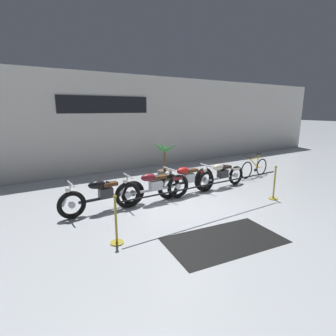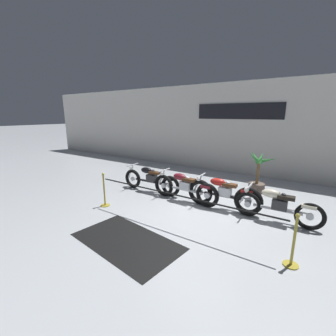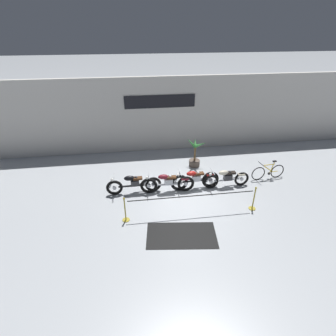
{
  "view_description": "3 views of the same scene",
  "coord_description": "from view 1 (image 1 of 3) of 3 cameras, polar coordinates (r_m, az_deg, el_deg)",
  "views": [
    {
      "loc": [
        -4.25,
        -5.93,
        2.72
      ],
      "look_at": [
        -0.04,
        0.7,
        0.94
      ],
      "focal_mm": 28.0,
      "sensor_mm": 36.0,
      "label": 1
    },
    {
      "loc": [
        2.72,
        -5.52,
        2.77
      ],
      "look_at": [
        -1.37,
        0.64,
        0.99
      ],
      "focal_mm": 24.0,
      "sensor_mm": 36.0,
      "label": 2
    },
    {
      "loc": [
        -1.98,
        -9.17,
        6.67
      ],
      "look_at": [
        -0.52,
        1.2,
        0.83
      ],
      "focal_mm": 28.0,
      "sensor_mm": 36.0,
      "label": 3
    }
  ],
  "objects": [
    {
      "name": "stanchion_mid_left",
      "position": [
        8.67,
        22.07,
        -4.02
      ],
      "size": [
        0.28,
        0.28,
        1.05
      ],
      "color": "gold",
      "rests_on": "ground"
    },
    {
      "name": "stanchion_far_left",
      "position": [
        6.09,
        1.55,
        -7.09
      ],
      "size": [
        5.14,
        0.28,
        1.05
      ],
      "color": "gold",
      "rests_on": "ground"
    },
    {
      "name": "motorcycle_red_2",
      "position": [
        8.44,
        4.16,
        -2.67
      ],
      "size": [
        2.25,
        0.62,
        0.98
      ],
      "color": "black",
      "rests_on": "ground"
    },
    {
      "name": "bicycle",
      "position": [
        11.24,
        18.3,
        0.05
      ],
      "size": [
        1.71,
        0.48,
        0.95
      ],
      "color": "black",
      "rests_on": "ground"
    },
    {
      "name": "motorcycle_cream_3",
      "position": [
        9.34,
        11.55,
        -1.5
      ],
      "size": [
        2.16,
        0.62,
        0.92
      ],
      "color": "black",
      "rests_on": "ground"
    },
    {
      "name": "motorcycle_black_0",
      "position": [
        7.26,
        -13.82,
        -5.76
      ],
      "size": [
        2.42,
        0.62,
        0.94
      ],
      "color": "black",
      "rests_on": "ground"
    },
    {
      "name": "motorcycle_maroon_1",
      "position": [
        7.71,
        -3.1,
        -4.23
      ],
      "size": [
        2.41,
        0.62,
        0.95
      ],
      "color": "black",
      "rests_on": "ground"
    },
    {
      "name": "floor_banner",
      "position": [
        5.87,
        12.14,
        -15.1
      ],
      "size": [
        2.64,
        1.67,
        0.01
      ],
      "primitive_type": "cube",
      "rotation": [
        0.0,
        0.0,
        -0.12
      ],
      "color": "black",
      "rests_on": "ground"
    },
    {
      "name": "back_wall",
      "position": [
        11.86,
        -11.55,
        9.52
      ],
      "size": [
        28.0,
        0.29,
        4.2
      ],
      "color": "silver",
      "rests_on": "ground"
    },
    {
      "name": "potted_palm_left_of_row",
      "position": [
        10.42,
        -0.7,
        1.04
      ],
      "size": [
        1.01,
        0.9,
        1.52
      ],
      "color": "brown",
      "rests_on": "ground"
    },
    {
      "name": "ground_plane",
      "position": [
        7.79,
        3.03,
        -7.7
      ],
      "size": [
        120.0,
        120.0,
        0.0
      ],
      "primitive_type": "plane",
      "color": "#B2B7BC"
    }
  ]
}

